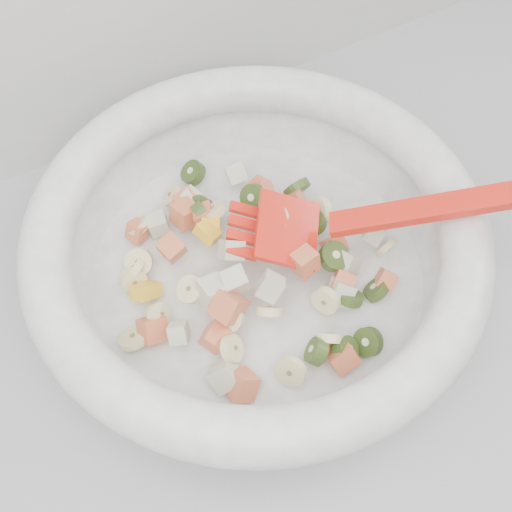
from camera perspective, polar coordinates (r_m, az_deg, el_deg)
counter at (r=1.05m, az=6.73°, el=-13.57°), size 2.00×0.60×0.90m
mixing_bowl at (r=0.57m, az=0.03°, el=0.72°), size 0.45×0.40×0.16m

